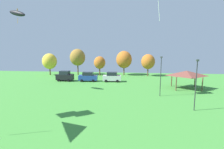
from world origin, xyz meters
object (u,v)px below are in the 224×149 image
at_px(treeline_tree_4, 148,62).
at_px(park_pavilion, 187,73).
at_px(light_post_1, 161,74).
at_px(treeline_tree_1, 78,57).
at_px(kite_flying_0, 17,13).
at_px(treeline_tree_2, 100,63).
at_px(parked_car_third_from_left, 112,77).
at_px(treeline_tree_0, 50,61).
at_px(treeline_tree_3, 124,60).
at_px(parked_car_second_from_left, 88,77).
at_px(parked_car_leftmost, 65,76).
at_px(light_post_0, 196,82).

bearing_deg(treeline_tree_4, park_pavilion, -68.91).
distance_m(light_post_1, treeline_tree_1, 30.42).
height_order(kite_flying_0, treeline_tree_2, kite_flying_0).
bearing_deg(treeline_tree_4, treeline_tree_1, -179.63).
distance_m(kite_flying_0, parked_car_third_from_left, 23.14).
bearing_deg(light_post_1, kite_flying_0, 179.62).
height_order(treeline_tree_0, treeline_tree_3, treeline_tree_3).
bearing_deg(parked_car_second_from_left, parked_car_third_from_left, -0.56).
bearing_deg(treeline_tree_4, treeline_tree_3, 171.14).
distance_m(parked_car_leftmost, park_pavilion, 27.71).
distance_m(treeline_tree_3, treeline_tree_4, 7.11).
height_order(parked_car_third_from_left, treeline_tree_1, treeline_tree_1).
height_order(parked_car_third_from_left, treeline_tree_3, treeline_tree_3).
height_order(parked_car_leftmost, parked_car_second_from_left, parked_car_leftmost).
bearing_deg(light_post_0, treeline_tree_2, 121.99).
bearing_deg(treeline_tree_3, park_pavilion, -52.19).
height_order(park_pavilion, treeline_tree_3, treeline_tree_3).
bearing_deg(kite_flying_0, treeline_tree_3, 52.52).
bearing_deg(treeline_tree_1, light_post_0, -49.63).
bearing_deg(treeline_tree_2, park_pavilion, -36.67).
distance_m(light_post_1, treeline_tree_3, 24.24).
bearing_deg(treeline_tree_0, treeline_tree_1, 8.37).
xyz_separation_m(park_pavilion, treeline_tree_4, (-6.09, 15.79, 1.09)).
bearing_deg(treeline_tree_2, treeline_tree_0, -177.70).
xyz_separation_m(park_pavilion, light_post_1, (-6.03, -6.28, 0.66)).
relative_size(park_pavilion, treeline_tree_1, 0.78).
distance_m(park_pavilion, treeline_tree_0, 38.20).
xyz_separation_m(light_post_0, treeline_tree_0, (-32.61, 27.36, 0.43)).
xyz_separation_m(kite_flying_0, treeline_tree_0, (-4.61, 20.55, -9.85)).
bearing_deg(treeline_tree_4, treeline_tree_0, -177.34).
distance_m(kite_flying_0, light_post_1, 26.76).
height_order(parked_car_third_from_left, park_pavilion, park_pavilion).
distance_m(treeline_tree_0, treeline_tree_1, 8.49).
distance_m(kite_flying_0, treeline_tree_3, 30.46).
bearing_deg(treeline_tree_3, parked_car_second_from_left, -125.53).
bearing_deg(treeline_tree_3, treeline_tree_2, -165.47).
bearing_deg(treeline_tree_2, parked_car_second_from_left, -96.54).
relative_size(parked_car_second_from_left, treeline_tree_3, 0.63).
distance_m(light_post_0, treeline_tree_2, 32.97).
xyz_separation_m(kite_flying_0, treeline_tree_1, (3.70, 21.78, -8.68)).
relative_size(kite_flying_0, light_post_0, 0.62).
distance_m(treeline_tree_0, treeline_tree_3, 22.39).
bearing_deg(kite_flying_0, park_pavilion, 11.25).
distance_m(light_post_1, treeline_tree_2, 25.61).
bearing_deg(treeline_tree_3, treeline_tree_4, -8.86).
bearing_deg(treeline_tree_2, treeline_tree_4, 3.04).
bearing_deg(treeline_tree_1, parked_car_third_from_left, -40.97).
bearing_deg(treeline_tree_4, light_post_0, -83.35).
bearing_deg(treeline_tree_4, parked_car_second_from_left, -145.64).
xyz_separation_m(park_pavilion, treeline_tree_0, (-35.36, 14.44, 1.06)).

